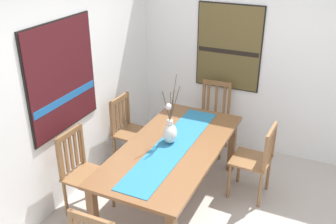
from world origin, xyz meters
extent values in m
cube|color=white|center=(0.00, 1.86, 1.35)|extent=(6.40, 0.12, 2.70)
cube|color=white|center=(1.86, 0.00, 1.35)|extent=(0.12, 6.40, 2.70)
cube|color=brown|center=(0.18, 0.66, 0.73)|extent=(2.02, 0.98, 0.03)
cube|color=brown|center=(1.11, 0.25, 0.36)|extent=(0.08, 0.08, 0.71)
cube|color=brown|center=(-0.74, 1.07, 0.36)|extent=(0.08, 0.08, 0.71)
cube|color=brown|center=(1.11, 1.07, 0.36)|extent=(0.08, 0.08, 0.71)
cube|color=#236B93|center=(0.18, 0.66, 0.75)|extent=(1.85, 0.36, 0.01)
ellipsoid|color=silver|center=(0.24, 0.71, 0.86)|extent=(0.17, 0.15, 0.22)
cylinder|color=silver|center=(0.24, 0.71, 0.99)|extent=(0.06, 0.06, 0.06)
cylinder|color=brown|center=(0.27, 0.67, 1.21)|extent=(0.07, 0.09, 0.39)
cylinder|color=brown|center=(0.20, 0.67, 1.22)|extent=(0.10, 0.10, 0.41)
cylinder|color=brown|center=(0.17, 0.73, 1.21)|extent=(0.14, 0.03, 0.38)
cylinder|color=brown|center=(0.30, 0.70, 1.26)|extent=(0.12, 0.03, 0.48)
cylinder|color=brown|center=(0.29, 0.73, 1.16)|extent=(0.10, 0.04, 0.29)
cylinder|color=brown|center=(0.19, 0.67, 1.16)|extent=(0.10, 0.09, 0.29)
sphere|color=silver|center=(0.19, 0.71, 1.20)|extent=(0.07, 0.07, 0.07)
cube|color=brown|center=(1.46, 0.65, 0.47)|extent=(0.44, 0.44, 0.03)
cylinder|color=brown|center=(1.29, 0.46, 0.23)|extent=(0.04, 0.04, 0.45)
cylinder|color=brown|center=(1.27, 0.82, 0.23)|extent=(0.04, 0.04, 0.45)
cylinder|color=brown|center=(1.65, 0.48, 0.23)|extent=(0.04, 0.04, 0.45)
cylinder|color=brown|center=(1.63, 0.84, 0.23)|extent=(0.04, 0.04, 0.45)
cube|color=brown|center=(1.66, 0.48, 0.73)|extent=(0.04, 0.04, 0.50)
cube|color=brown|center=(1.64, 0.84, 0.73)|extent=(0.04, 0.04, 0.50)
cube|color=brown|center=(1.65, 0.66, 0.95)|extent=(0.05, 0.38, 0.06)
cube|color=brown|center=(1.66, 0.54, 0.71)|extent=(0.02, 0.04, 0.41)
cube|color=brown|center=(1.65, 0.66, 0.71)|extent=(0.02, 0.04, 0.41)
cube|color=brown|center=(1.64, 0.77, 0.71)|extent=(0.02, 0.04, 0.41)
cube|color=brown|center=(0.71, 1.45, 0.47)|extent=(0.44, 0.44, 0.03)
cylinder|color=brown|center=(0.88, 1.26, 0.23)|extent=(0.04, 0.04, 0.45)
cylinder|color=brown|center=(0.52, 1.28, 0.23)|extent=(0.04, 0.04, 0.45)
cylinder|color=brown|center=(0.90, 1.62, 0.23)|extent=(0.04, 0.04, 0.45)
cylinder|color=brown|center=(0.54, 1.64, 0.23)|extent=(0.04, 0.04, 0.45)
cube|color=brown|center=(0.90, 1.63, 0.71)|extent=(0.04, 0.04, 0.46)
cube|color=brown|center=(0.54, 1.65, 0.71)|extent=(0.04, 0.04, 0.46)
cube|color=brown|center=(0.72, 1.64, 0.90)|extent=(0.38, 0.05, 0.06)
cube|color=brown|center=(0.87, 1.63, 0.69)|extent=(0.04, 0.02, 0.37)
cube|color=brown|center=(0.79, 1.63, 0.69)|extent=(0.04, 0.02, 0.37)
cube|color=brown|center=(0.72, 1.64, 0.69)|extent=(0.04, 0.02, 0.37)
cube|color=brown|center=(0.64, 1.64, 0.69)|extent=(0.04, 0.02, 0.37)
cube|color=brown|center=(0.57, 1.64, 0.69)|extent=(0.04, 0.02, 0.37)
cube|color=brown|center=(-0.33, 1.42, 0.47)|extent=(0.44, 0.44, 0.03)
cylinder|color=brown|center=(-0.16, 1.23, 0.23)|extent=(0.04, 0.04, 0.45)
cylinder|color=brown|center=(-0.52, 1.24, 0.23)|extent=(0.04, 0.04, 0.45)
cylinder|color=brown|center=(-0.14, 1.59, 0.23)|extent=(0.04, 0.04, 0.45)
cylinder|color=brown|center=(-0.50, 1.60, 0.23)|extent=(0.04, 0.04, 0.45)
cube|color=brown|center=(-0.14, 1.60, 0.72)|extent=(0.04, 0.04, 0.49)
cube|color=brown|center=(-0.50, 1.61, 0.72)|extent=(0.04, 0.04, 0.49)
cube|color=brown|center=(-0.32, 1.61, 0.94)|extent=(0.38, 0.05, 0.06)
cube|color=brown|center=(-0.17, 1.60, 0.71)|extent=(0.04, 0.02, 0.40)
cube|color=brown|center=(-0.25, 1.60, 0.71)|extent=(0.04, 0.02, 0.40)
cube|color=brown|center=(-0.32, 1.61, 0.71)|extent=(0.04, 0.02, 0.40)
cube|color=brown|center=(-0.40, 1.61, 0.71)|extent=(0.04, 0.02, 0.40)
cube|color=brown|center=(-0.48, 1.61, 0.71)|extent=(0.04, 0.02, 0.40)
cube|color=brown|center=(0.72, -0.08, 0.47)|extent=(0.44, 0.44, 0.03)
cylinder|color=brown|center=(0.54, 0.10, 0.23)|extent=(0.04, 0.04, 0.45)
cylinder|color=brown|center=(0.90, 0.09, 0.23)|extent=(0.04, 0.04, 0.45)
cylinder|color=brown|center=(0.53, -0.25, 0.23)|extent=(0.04, 0.04, 0.45)
cylinder|color=brown|center=(0.89, -0.27, 0.23)|extent=(0.04, 0.04, 0.45)
cube|color=brown|center=(0.53, -0.26, 0.70)|extent=(0.04, 0.04, 0.44)
cube|color=brown|center=(0.89, -0.28, 0.70)|extent=(0.04, 0.04, 0.44)
cube|color=brown|center=(0.71, -0.27, 0.88)|extent=(0.38, 0.05, 0.06)
cube|color=brown|center=(0.56, -0.27, 0.68)|extent=(0.04, 0.02, 0.35)
cube|color=brown|center=(0.63, -0.27, 0.68)|extent=(0.04, 0.02, 0.35)
cube|color=brown|center=(0.71, -0.27, 0.68)|extent=(0.04, 0.02, 0.35)
cube|color=brown|center=(0.78, -0.28, 0.68)|extent=(0.04, 0.02, 0.35)
cube|color=brown|center=(0.86, -0.28, 0.68)|extent=(0.04, 0.02, 0.35)
cube|color=brown|center=(-1.31, 0.64, 0.93)|extent=(0.04, 0.38, 0.06)
cube|color=black|center=(-0.10, 1.80, 1.45)|extent=(1.05, 0.04, 1.18)
cube|color=#471419|center=(-0.10, 1.78, 1.45)|extent=(1.02, 0.01, 1.15)
cube|color=#1E60A8|center=(-0.10, 1.77, 1.21)|extent=(0.99, 0.00, 0.08)
cube|color=black|center=(1.80, 0.57, 1.42)|extent=(0.04, 0.88, 1.15)
cube|color=brown|center=(1.78, 0.57, 1.42)|extent=(0.01, 0.85, 1.12)
cube|color=black|center=(1.77, 0.57, 1.37)|extent=(0.00, 0.82, 0.06)
camera|label=1|loc=(-3.08, -0.81, 2.87)|focal=41.59mm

